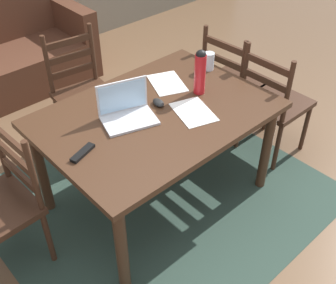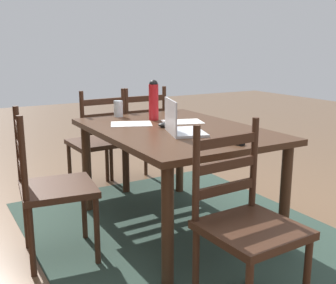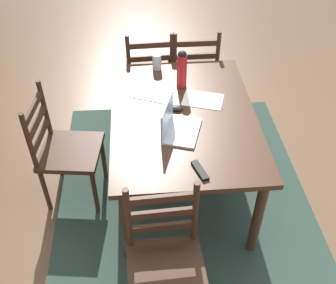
# 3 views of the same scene
# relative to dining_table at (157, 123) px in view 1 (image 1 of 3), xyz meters

# --- Properties ---
(ground_plane) EXTENTS (14.00, 14.00, 0.00)m
(ground_plane) POSITION_rel_dining_table_xyz_m (0.00, 0.00, -0.66)
(ground_plane) COLOR brown
(area_rug) EXTENTS (2.21, 2.01, 0.01)m
(area_rug) POSITION_rel_dining_table_xyz_m (0.00, 0.00, -0.66)
(area_rug) COLOR #2D4238
(area_rug) RESTS_ON ground
(dining_table) EXTENTS (1.45, 1.04, 0.75)m
(dining_table) POSITION_rel_dining_table_xyz_m (0.00, 0.00, 0.00)
(dining_table) COLOR #422819
(dining_table) RESTS_ON ground
(chair_left_far) EXTENTS (0.46, 0.46, 0.95)m
(chair_left_far) POSITION_rel_dining_table_xyz_m (-1.01, 0.21, -0.20)
(chair_left_far) COLOR #3D2316
(chair_left_far) RESTS_ON ground
(chair_right_near) EXTENTS (0.44, 0.44, 0.95)m
(chair_right_near) POSITION_rel_dining_table_xyz_m (1.01, -0.21, -0.20)
(chair_right_near) COLOR #3D2316
(chair_right_near) RESTS_ON ground
(chair_far_head) EXTENTS (0.49, 0.49, 0.95)m
(chair_far_head) POSITION_rel_dining_table_xyz_m (0.01, 0.89, -0.20)
(chair_far_head) COLOR #3D2316
(chair_far_head) RESTS_ON ground
(chair_right_far) EXTENTS (0.46, 0.46, 0.95)m
(chair_right_far) POSITION_rel_dining_table_xyz_m (1.01, 0.21, -0.20)
(chair_right_far) COLOR #3D2316
(chair_right_far) RESTS_ON ground
(laptop) EXTENTS (0.37, 0.31, 0.23)m
(laptop) POSITION_rel_dining_table_xyz_m (-0.18, 0.08, 0.15)
(laptop) COLOR silver
(laptop) RESTS_ON dining_table
(water_bottle) EXTENTS (0.08, 0.08, 0.31)m
(water_bottle) POSITION_rel_dining_table_xyz_m (0.36, -0.02, 0.25)
(water_bottle) COLOR red
(water_bottle) RESTS_ON dining_table
(drinking_glass) EXTENTS (0.07, 0.07, 0.13)m
(drinking_glass) POSITION_rel_dining_table_xyz_m (0.64, 0.15, 0.15)
(drinking_glass) COLOR silver
(drinking_glass) RESTS_ON dining_table
(computer_mouse) EXTENTS (0.08, 0.11, 0.03)m
(computer_mouse) POSITION_rel_dining_table_xyz_m (0.06, 0.05, 0.11)
(computer_mouse) COLOR black
(computer_mouse) RESTS_ON dining_table
(tv_remote) EXTENTS (0.18, 0.09, 0.02)m
(tv_remote) POSITION_rel_dining_table_xyz_m (-0.57, -0.04, 0.10)
(tv_remote) COLOR black
(tv_remote) RESTS_ON dining_table
(paper_stack_left) EXTENTS (0.31, 0.35, 0.00)m
(paper_stack_left) POSITION_rel_dining_table_xyz_m (0.28, 0.21, 0.09)
(paper_stack_left) COLOR white
(paper_stack_left) RESTS_ON dining_table
(paper_stack_right) EXTENTS (0.29, 0.35, 0.00)m
(paper_stack_right) POSITION_rel_dining_table_xyz_m (0.17, -0.16, 0.09)
(paper_stack_right) COLOR white
(paper_stack_right) RESTS_ON dining_table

